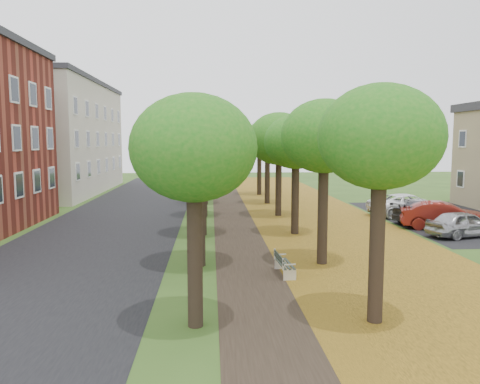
{
  "coord_description": "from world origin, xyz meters",
  "views": [
    {
      "loc": [
        -1.78,
        -11.87,
        4.84
      ],
      "look_at": [
        -0.44,
        9.45,
        2.5
      ],
      "focal_mm": 35.0,
      "sensor_mm": 36.0,
      "label": 1
    }
  ],
  "objects": [
    {
      "name": "bench",
      "position": [
        0.84,
        4.56,
        0.4
      ],
      "size": [
        0.58,
        1.65,
        0.77
      ],
      "rotation": [
        0.0,
        0.0,
        1.63
      ],
      "color": "#263027",
      "rests_on": "ground"
    },
    {
      "name": "street_asphalt",
      "position": [
        -7.5,
        15.0,
        0.0
      ],
      "size": [
        8.0,
        70.0,
        0.01
      ],
      "primitive_type": "cube",
      "color": "black",
      "rests_on": "ground"
    },
    {
      "name": "leaf_verge",
      "position": [
        5.0,
        15.0,
        0.01
      ],
      "size": [
        7.5,
        70.0,
        0.01
      ],
      "primitive_type": "cube",
      "color": "#9B6F1C",
      "rests_on": "ground"
    },
    {
      "name": "car_red",
      "position": [
        11.0,
        12.7,
        0.75
      ],
      "size": [
        4.84,
        2.99,
        1.5
      ],
      "primitive_type": "imported",
      "rotation": [
        0.0,
        0.0,
        1.24
      ],
      "color": "maroon",
      "rests_on": "ground"
    },
    {
      "name": "car_white",
      "position": [
        11.0,
        17.39,
        0.71
      ],
      "size": [
        5.45,
        3.13,
        1.43
      ],
      "primitive_type": "imported",
      "rotation": [
        0.0,
        0.0,
        1.72
      ],
      "color": "white",
      "rests_on": "ground"
    },
    {
      "name": "car_silver",
      "position": [
        11.0,
        10.7,
        0.67
      ],
      "size": [
        4.18,
        2.51,
        1.33
      ],
      "primitive_type": "imported",
      "rotation": [
        0.0,
        0.0,
        1.83
      ],
      "color": "#A6A6AB",
      "rests_on": "ground"
    },
    {
      "name": "car_grey",
      "position": [
        11.0,
        14.78,
        0.65
      ],
      "size": [
        4.85,
        3.52,
        1.3
      ],
      "primitive_type": "imported",
      "rotation": [
        0.0,
        0.0,
        1.99
      ],
      "color": "#333237",
      "rests_on": "ground"
    },
    {
      "name": "tree_row_east",
      "position": [
        2.6,
        15.0,
        4.75
      ],
      "size": [
        3.63,
        33.63,
        6.33
      ],
      "color": "black",
      "rests_on": "ground"
    },
    {
      "name": "parking_lot",
      "position": [
        13.5,
        16.0,
        0.0
      ],
      "size": [
        9.0,
        16.0,
        0.01
      ],
      "primitive_type": "cube",
      "color": "black",
      "rests_on": "ground"
    },
    {
      "name": "tree_row_west",
      "position": [
        -2.2,
        15.0,
        4.75
      ],
      "size": [
        3.63,
        33.63,
        6.33
      ],
      "color": "black",
      "rests_on": "ground"
    },
    {
      "name": "ground",
      "position": [
        0.0,
        0.0,
        0.0
      ],
      "size": [
        120.0,
        120.0,
        0.0
      ],
      "primitive_type": "plane",
      "color": "#2D4C19",
      "rests_on": "ground"
    },
    {
      "name": "building_cream",
      "position": [
        -17.0,
        33.0,
        5.21
      ],
      "size": [
        10.3,
        20.3,
        10.4
      ],
      "color": "beige",
      "rests_on": "ground"
    },
    {
      "name": "footpath",
      "position": [
        0.0,
        15.0,
        0.0
      ],
      "size": [
        3.2,
        70.0,
        0.01
      ],
      "primitive_type": "cube",
      "color": "black",
      "rests_on": "ground"
    }
  ]
}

